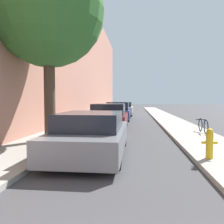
{
  "coord_description": "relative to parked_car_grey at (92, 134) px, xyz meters",
  "views": [
    {
      "loc": [
        0.41,
        0.18,
        1.61
      ],
      "look_at": [
        -0.66,
        10.29,
        1.03
      ],
      "focal_mm": 35.94,
      "sensor_mm": 36.0,
      "label": 1
    }
  ],
  "objects": [
    {
      "name": "sidewalk_left",
      "position": [
        -2.06,
        9.5,
        -0.54
      ],
      "size": [
        2.0,
        52.0,
        0.12
      ],
      "color": "#9E998E",
      "rests_on": "ground"
    },
    {
      "name": "ground_plane",
      "position": [
        0.84,
        9.5,
        -0.6
      ],
      "size": [
        120.0,
        120.0,
        0.0
      ],
      "primitive_type": "plane",
      "color": "#3D3D3F"
    },
    {
      "name": "parked_car_navy",
      "position": [
        -0.07,
        10.86,
        0.06
      ],
      "size": [
        1.78,
        4.38,
        1.4
      ],
      "color": "black",
      "rests_on": "ground"
    },
    {
      "name": "sidewalk_right",
      "position": [
        3.74,
        9.5,
        -0.54
      ],
      "size": [
        2.0,
        52.0,
        0.12
      ],
      "color": "#9E998E",
      "rests_on": "ground"
    },
    {
      "name": "fire_hydrant",
      "position": [
        3.11,
        -0.52,
        -0.08
      ],
      "size": [
        0.38,
        0.17,
        0.76
      ],
      "color": "gold",
      "rests_on": "sidewalk_right"
    },
    {
      "name": "parked_car_grey",
      "position": [
        0.0,
        0.0,
        0.0
      ],
      "size": [
        1.86,
        4.21,
        1.24
      ],
      "color": "black",
      "rests_on": "ground"
    },
    {
      "name": "building_facade_left",
      "position": [
        -3.41,
        9.5,
        4.9
      ],
      "size": [
        0.7,
        52.0,
        10.99
      ],
      "color": "tan",
      "rests_on": "ground"
    },
    {
      "name": "street_tree_near",
      "position": [
        -1.83,
        1.48,
        4.12
      ],
      "size": [
        3.97,
        3.97,
        6.6
      ],
      "color": "#4C3A2B",
      "rests_on": "sidewalk_left"
    },
    {
      "name": "parked_car_silver",
      "position": [
        0.01,
        16.07,
        0.04
      ],
      "size": [
        1.86,
        4.47,
        1.33
      ],
      "color": "black",
      "rests_on": "ground"
    },
    {
      "name": "bicycle",
      "position": [
        4.27,
        4.07,
        -0.16
      ],
      "size": [
        0.44,
        1.48,
        0.61
      ],
      "rotation": [
        0.0,
        0.0,
        -0.01
      ],
      "color": "black",
      "rests_on": "sidewalk_right"
    },
    {
      "name": "parked_car_maroon",
      "position": [
        -0.17,
        5.67,
        0.05
      ],
      "size": [
        1.86,
        3.92,
        1.37
      ],
      "color": "black",
      "rests_on": "ground"
    }
  ]
}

